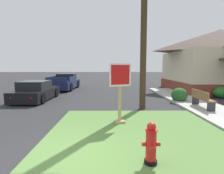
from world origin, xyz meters
The scene contains 13 objects.
ground_plane centered at (0.00, 0.00, 0.00)m, with size 160.00×160.00×0.00m, color #2B2B2D.
grass_corner_patch centered at (1.95, 1.62, 0.04)m, with size 5.53×5.69×0.08m, color #567F3D.
sidewalk_strip centered at (5.92, 5.53, 0.06)m, with size 2.20×15.62×0.12m, color #B2AFA8.
fire_hydrant centered at (1.97, -0.20, 0.50)m, with size 0.38×0.34×0.90m.
stop_sign centered at (1.46, 2.60, 1.17)m, with size 0.77×0.38×2.17m.
manhole_cover centered at (-0.21, 4.09, 0.01)m, with size 0.70×0.70×0.02m, color black.
parked_sedan_black centered at (-3.67, 7.69, 0.54)m, with size 1.95×4.08×1.25m.
pickup_truck_navy centered at (-3.30, 13.60, 0.62)m, with size 2.19×5.13×1.48m.
street_bench centered at (5.64, 4.94, 0.59)m, with size 0.43×1.73×0.85m.
utility_pole centered at (2.75, 5.21, 4.52)m, with size 1.38×0.31×8.75m.
corner_house centered at (10.89, 12.40, 2.80)m, with size 8.66×9.04×5.45m.
shrub_near_porch centered at (8.73, 8.37, 0.38)m, with size 1.01×1.01×0.77m, color #266F27.
shrub_by_curb centered at (5.28, 6.90, 0.44)m, with size 0.94×0.94×0.88m, color #285C27.
Camera 1 is at (1.13, -3.78, 2.10)m, focal length 28.80 mm.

